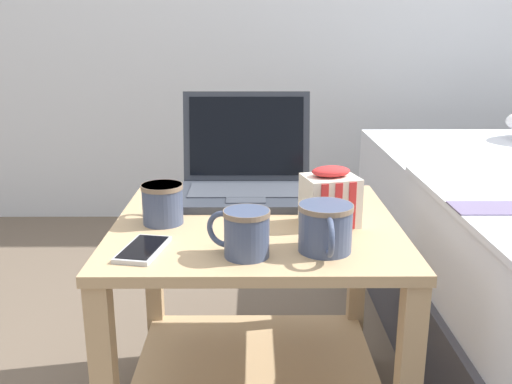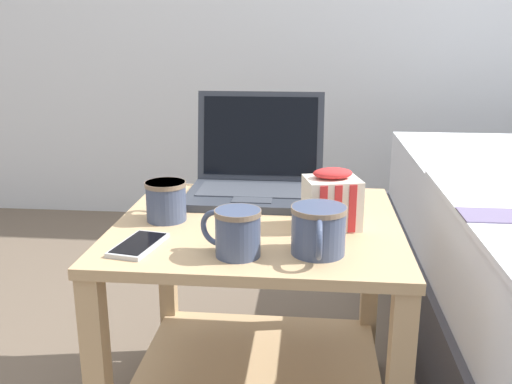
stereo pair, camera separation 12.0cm
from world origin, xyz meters
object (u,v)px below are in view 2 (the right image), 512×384
at_px(mug_front_right, 166,199).
at_px(cell_phone, 139,245).
at_px(snack_bag, 332,200).
at_px(mug_mid_center, 236,230).
at_px(laptop, 257,175).
at_px(mug_front_left, 319,228).

distance_m(mug_front_right, cell_phone, 0.18).
bearing_deg(mug_front_right, snack_bag, -1.82).
distance_m(mug_mid_center, snack_bag, 0.26).
bearing_deg(mug_mid_center, mug_front_right, 133.79).
bearing_deg(snack_bag, laptop, 128.01).
bearing_deg(snack_bag, mug_mid_center, -135.18).
bearing_deg(mug_front_left, mug_front_right, 153.30).
distance_m(laptop, mug_front_right, 0.29).
bearing_deg(mug_mid_center, snack_bag, 44.82).
bearing_deg(cell_phone, mug_front_right, 85.91).
distance_m(laptop, mug_front_left, 0.42).
bearing_deg(mug_front_left, snack_bag, 79.60).
bearing_deg(laptop, mug_front_right, -129.17).
xyz_separation_m(mug_mid_center, snack_bag, (0.18, 0.18, 0.01)).
bearing_deg(cell_phone, mug_front_left, 0.15).
relative_size(mug_front_right, mug_mid_center, 0.97).
bearing_deg(laptop, snack_bag, -51.99).
distance_m(laptop, mug_mid_center, 0.42).
xyz_separation_m(mug_front_right, mug_mid_center, (0.18, -0.19, 0.00)).
bearing_deg(mug_front_left, mug_mid_center, -171.54).
xyz_separation_m(laptop, cell_phone, (-0.19, -0.39, -0.05)).
xyz_separation_m(snack_bag, cell_phone, (-0.38, -0.16, -0.05)).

